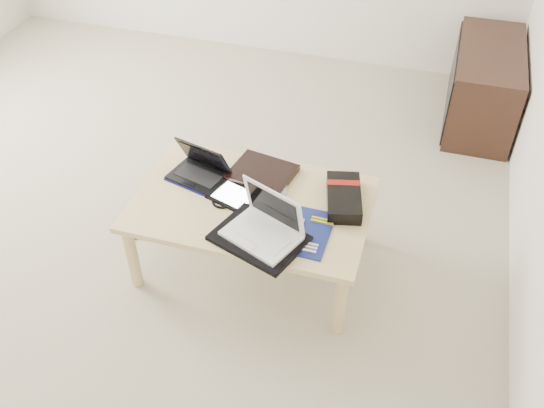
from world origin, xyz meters
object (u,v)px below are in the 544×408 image
(media_cabinet, at_px, (483,85))
(gpu_box, at_px, (344,197))
(netbook, at_px, (200,170))
(white_laptop, at_px, (265,225))
(coffee_table, at_px, (252,210))

(media_cabinet, relative_size, gpu_box, 2.68)
(gpu_box, bearing_deg, netbook, -179.60)
(netbook, xyz_separation_m, white_laptop, (0.43, -0.31, 0.03))
(netbook, height_order, white_laptop, white_laptop)
(coffee_table, relative_size, netbook, 3.49)
(netbook, bearing_deg, media_cabinet, 49.76)
(coffee_table, distance_m, white_laptop, 0.26)
(coffee_table, xyz_separation_m, media_cabinet, (1.02, 1.67, -0.10))
(media_cabinet, relative_size, white_laptop, 2.43)
(white_laptop, relative_size, gpu_box, 1.10)
(coffee_table, xyz_separation_m, netbook, (-0.30, 0.11, 0.09))
(coffee_table, relative_size, white_laptop, 2.97)
(white_laptop, bearing_deg, media_cabinet, 64.44)
(white_laptop, bearing_deg, coffee_table, 122.54)
(media_cabinet, bearing_deg, coffee_table, -121.49)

